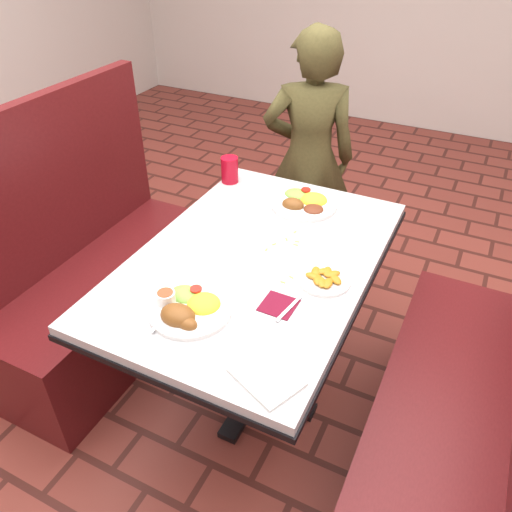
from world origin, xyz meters
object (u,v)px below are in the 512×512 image
at_px(dining_table, 256,277).
at_px(red_tumbler, 230,170).
at_px(booth_bench_right, 460,412).
at_px(near_dinner_plate, 188,305).
at_px(diner_person, 308,159).
at_px(far_dinner_plate, 305,200).
at_px(booth_bench_left, 102,285).
at_px(plantain_plate, 324,278).

relative_size(dining_table, red_tumbler, 10.49).
bearing_deg(booth_bench_right, near_dinner_plate, -157.31).
xyz_separation_m(diner_person, red_tumbler, (-0.17, -0.54, 0.14)).
height_order(far_dinner_plate, red_tumbler, red_tumbler).
height_order(booth_bench_left, plantain_plate, booth_bench_left).
bearing_deg(far_dinner_plate, dining_table, -92.87).
height_order(booth_bench_right, diner_person, diner_person).
bearing_deg(far_dinner_plate, red_tumbler, 172.48).
relative_size(dining_table, plantain_plate, 6.78).
xyz_separation_m(dining_table, plantain_plate, (0.27, -0.03, 0.11)).
relative_size(booth_bench_left, booth_bench_right, 1.00).
bearing_deg(diner_person, plantain_plate, 90.79).
bearing_deg(booth_bench_left, booth_bench_right, 0.00).
relative_size(dining_table, near_dinner_plate, 4.67).
xyz_separation_m(near_dinner_plate, plantain_plate, (0.32, 0.33, -0.02)).
relative_size(near_dinner_plate, red_tumbler, 2.24).
height_order(diner_person, red_tumbler, diner_person).
height_order(dining_table, booth_bench_left, booth_bench_left).
bearing_deg(red_tumbler, dining_table, -52.25).
relative_size(dining_table, booth_bench_left, 1.01).
bearing_deg(diner_person, red_tumbler, 49.33).
height_order(dining_table, far_dinner_plate, far_dinner_plate).
height_order(diner_person, far_dinner_plate, diner_person).
xyz_separation_m(near_dinner_plate, far_dinner_plate, (0.08, 0.77, -0.00)).
height_order(near_dinner_plate, red_tumbler, red_tumbler).
bearing_deg(dining_table, far_dinner_plate, 87.13).
bearing_deg(plantain_plate, red_tumbler, 141.81).
relative_size(diner_person, far_dinner_plate, 4.89).
xyz_separation_m(plantain_plate, red_tumbler, (-0.63, 0.49, 0.05)).
bearing_deg(near_dinner_plate, booth_bench_left, 154.24).
xyz_separation_m(diner_person, plantain_plate, (0.45, -1.03, 0.09)).
relative_size(booth_bench_right, far_dinner_plate, 4.39).
bearing_deg(diner_person, far_dinner_plate, 86.45).
height_order(booth_bench_right, near_dinner_plate, booth_bench_right).
relative_size(booth_bench_left, far_dinner_plate, 4.39).
bearing_deg(far_dinner_plate, booth_bench_right, -28.07).
xyz_separation_m(dining_table, red_tumbler, (-0.36, 0.46, 0.15)).
relative_size(dining_table, far_dinner_plate, 4.43).
distance_m(near_dinner_plate, far_dinner_plate, 0.78).
height_order(dining_table, diner_person, diner_person).
bearing_deg(diner_person, dining_table, 77.61).
bearing_deg(diner_person, near_dinner_plate, 72.53).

